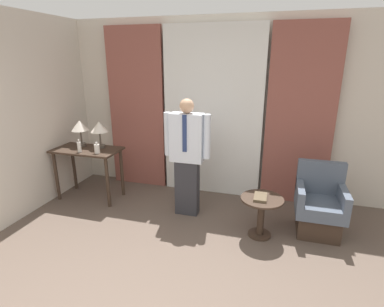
% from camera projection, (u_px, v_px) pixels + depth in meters
% --- Properties ---
extents(wall_back, '(10.00, 0.06, 2.70)m').
position_uv_depth(wall_back, '(214.00, 108.00, 4.67)').
color(wall_back, beige).
rests_on(wall_back, ground_plane).
extents(curtain_sheer_center, '(1.52, 0.06, 2.58)m').
position_uv_depth(curtain_sheer_center, '(212.00, 114.00, 4.57)').
color(curtain_sheer_center, white).
rests_on(curtain_sheer_center, ground_plane).
extents(curtain_drape_left, '(0.94, 0.06, 2.58)m').
position_uv_depth(curtain_drape_left, '(137.00, 110.00, 4.90)').
color(curtain_drape_left, brown).
rests_on(curtain_drape_left, ground_plane).
extents(curtain_drape_right, '(0.94, 0.06, 2.58)m').
position_uv_depth(curtain_drape_right, '(300.00, 118.00, 4.23)').
color(curtain_drape_right, brown).
rests_on(curtain_drape_right, ground_plane).
extents(desk, '(1.00, 0.54, 0.79)m').
position_uv_depth(desk, '(88.00, 158.00, 4.55)').
color(desk, '#38281E').
rests_on(desk, ground_plane).
extents(table_lamp_left, '(0.26, 0.26, 0.40)m').
position_uv_depth(table_lamp_left, '(80.00, 127.00, 4.57)').
color(table_lamp_left, '#4C4238').
rests_on(table_lamp_left, desk).
extents(table_lamp_right, '(0.26, 0.26, 0.40)m').
position_uv_depth(table_lamp_right, '(99.00, 128.00, 4.48)').
color(table_lamp_right, '#4C4238').
rests_on(table_lamp_right, desk).
extents(bottle_near_edge, '(0.06, 0.06, 0.19)m').
position_uv_depth(bottle_near_edge, '(79.00, 147.00, 4.34)').
color(bottle_near_edge, silver).
rests_on(bottle_near_edge, desk).
extents(bottle_by_lamp, '(0.08, 0.08, 0.17)m').
position_uv_depth(bottle_by_lamp, '(97.00, 149.00, 4.29)').
color(bottle_by_lamp, silver).
rests_on(bottle_by_lamp, desk).
extents(person, '(0.63, 0.21, 1.61)m').
position_uv_depth(person, '(187.00, 154.00, 4.00)').
color(person, '#2D2D33').
rests_on(person, ground_plane).
extents(armchair, '(0.57, 0.59, 0.87)m').
position_uv_depth(armchair, '(319.00, 207.00, 3.72)').
color(armchair, '#38281E').
rests_on(armchair, ground_plane).
extents(side_table, '(0.51, 0.51, 0.51)m').
position_uv_depth(side_table, '(261.00, 210.00, 3.62)').
color(side_table, '#38281E').
rests_on(side_table, ground_plane).
extents(book, '(0.15, 0.25, 0.03)m').
position_uv_depth(book, '(260.00, 197.00, 3.56)').
color(book, brown).
rests_on(book, side_table).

